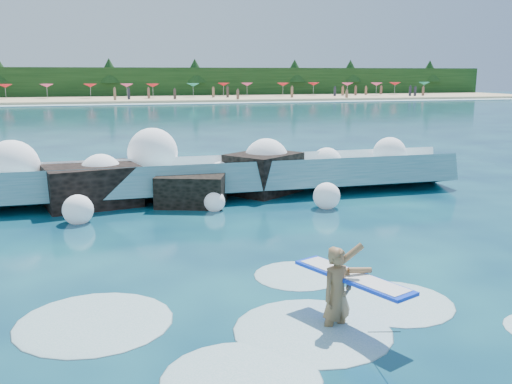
# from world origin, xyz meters

# --- Properties ---
(ground) EXTENTS (200.00, 200.00, 0.00)m
(ground) POSITION_xyz_m (0.00, 0.00, 0.00)
(ground) COLOR #082241
(ground) RESTS_ON ground
(beach) EXTENTS (140.00, 20.00, 0.40)m
(beach) POSITION_xyz_m (0.00, 78.00, 0.20)
(beach) COLOR tan
(beach) RESTS_ON ground
(wet_band) EXTENTS (140.00, 5.00, 0.08)m
(wet_band) POSITION_xyz_m (0.00, 67.00, 0.04)
(wet_band) COLOR silver
(wet_band) RESTS_ON ground
(treeline) EXTENTS (140.00, 4.00, 5.00)m
(treeline) POSITION_xyz_m (0.00, 88.00, 2.50)
(treeline) COLOR black
(treeline) RESTS_ON ground
(breaking_wave) EXTENTS (18.98, 2.91, 1.64)m
(breaking_wave) POSITION_xyz_m (0.59, 7.64, 0.57)
(breaking_wave) COLOR teal
(breaking_wave) RESTS_ON ground
(rock_cluster) EXTENTS (8.71, 3.70, 1.60)m
(rock_cluster) POSITION_xyz_m (0.22, 6.99, 0.51)
(rock_cluster) COLOR black
(rock_cluster) RESTS_ON ground
(surfer_with_board) EXTENTS (1.30, 2.83, 1.63)m
(surfer_with_board) POSITION_xyz_m (1.45, -3.17, 0.60)
(surfer_with_board) COLOR olive
(surfer_with_board) RESTS_ON ground
(wave_spray) EXTENTS (15.35, 4.78, 2.32)m
(wave_spray) POSITION_xyz_m (-0.05, 7.48, 1.09)
(wave_spray) COLOR white
(wave_spray) RESTS_ON ground
(surf_foam) EXTENTS (9.04, 5.61, 0.13)m
(surf_foam) POSITION_xyz_m (0.30, -2.74, 0.00)
(surf_foam) COLOR silver
(surf_foam) RESTS_ON ground
(beach_umbrellas) EXTENTS (113.49, 6.60, 0.50)m
(beach_umbrellas) POSITION_xyz_m (-0.19, 79.85, 2.25)
(beach_umbrellas) COLOR #15846C
(beach_umbrellas) RESTS_ON ground
(beachgoers) EXTENTS (102.89, 12.95, 1.94)m
(beachgoers) POSITION_xyz_m (5.09, 74.88, 1.13)
(beachgoers) COLOR #3F332D
(beachgoers) RESTS_ON ground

